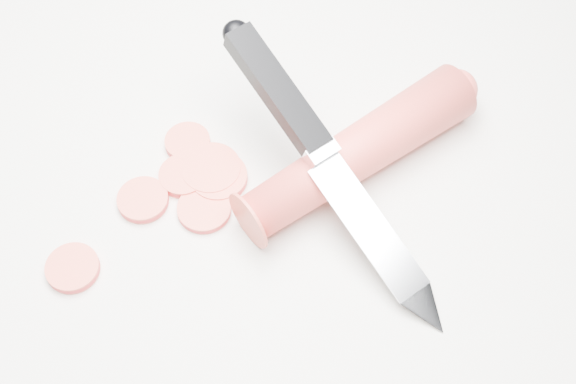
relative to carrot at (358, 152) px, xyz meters
The scene contains 10 objects.
ground 0.09m from the carrot, 154.26° to the right, with size 2.40×2.40×0.00m, color silver.
carrot is the anchor object (origin of this frame).
carrot_slice_0 0.12m from the carrot, 140.87° to the right, with size 0.03×0.03×0.01m, color #DE4735.
carrot_slice_1 0.09m from the carrot, 139.35° to the right, with size 0.04×0.04×0.01m, color #DE4735.
carrot_slice_2 0.10m from the carrot, 143.13° to the right, with size 0.04×0.04×0.01m, color #DE4735.
carrot_slice_3 0.19m from the carrot, 121.81° to the right, with size 0.03×0.03×0.01m, color #DE4735.
carrot_slice_4 0.11m from the carrot, 126.48° to the right, with size 0.03×0.03×0.01m, color #DE4735.
carrot_slice_5 0.12m from the carrot, 154.42° to the right, with size 0.03×0.03×0.01m, color #DE4735.
carrot_slice_6 0.14m from the carrot, 134.09° to the right, with size 0.03×0.03×0.01m, color #DE4735.
kitchen_knife 0.04m from the carrot, 88.67° to the right, with size 0.22×0.09×0.08m, color silver, non-canonical shape.
Camera 1 is at (0.21, -0.23, 0.45)m, focal length 50.00 mm.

